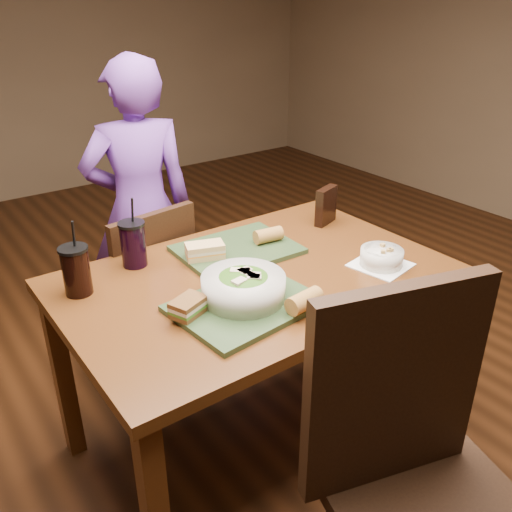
# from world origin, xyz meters

# --- Properties ---
(ground) EXTENTS (6.00, 6.00, 0.00)m
(ground) POSITION_xyz_m (0.00, 0.00, 0.00)
(ground) COLOR #381C0B
(ground) RESTS_ON ground
(dining_table) EXTENTS (1.30, 0.85, 0.75)m
(dining_table) POSITION_xyz_m (0.00, 0.00, 0.66)
(dining_table) COLOR #502B10
(dining_table) RESTS_ON ground
(chair_near) EXTENTS (0.57, 0.57, 1.06)m
(chair_near) POSITION_xyz_m (-0.11, -0.81, 0.59)
(chair_near) COLOR black
(chair_near) RESTS_ON ground
(chair_far) EXTENTS (0.42, 0.43, 0.87)m
(chair_far) POSITION_xyz_m (-0.16, 0.54, 0.48)
(chair_far) COLOR black
(chair_far) RESTS_ON ground
(diner) EXTENTS (0.57, 0.44, 1.40)m
(diner) POSITION_xyz_m (0.00, 0.92, 0.70)
(diner) COLOR #703AA2
(diner) RESTS_ON ground
(tray_near) EXTENTS (0.45, 0.36, 0.02)m
(tray_near) POSITION_xyz_m (-0.15, -0.16, 0.76)
(tray_near) COLOR #2A3F21
(tray_near) RESTS_ON dining_table
(tray_far) EXTENTS (0.43, 0.33, 0.02)m
(tray_far) POSITION_xyz_m (0.05, 0.19, 0.76)
(tray_far) COLOR #2A3F21
(tray_far) RESTS_ON dining_table
(salad_bowl) EXTENTS (0.26, 0.26, 0.09)m
(salad_bowl) POSITION_xyz_m (-0.14, -0.13, 0.81)
(salad_bowl) COLOR silver
(salad_bowl) RESTS_ON tray_near
(soup_bowl) EXTENTS (0.21, 0.21, 0.07)m
(soup_bowl) POSITION_xyz_m (0.39, -0.20, 0.78)
(soup_bowl) COLOR white
(soup_bowl) RESTS_ON dining_table
(sandwich_near) EXTENTS (0.12, 0.11, 0.05)m
(sandwich_near) POSITION_xyz_m (-0.32, -0.11, 0.79)
(sandwich_near) COLOR #593819
(sandwich_near) RESTS_ON tray_near
(sandwich_far) EXTENTS (0.15, 0.11, 0.05)m
(sandwich_far) POSITION_xyz_m (-0.09, 0.18, 0.79)
(sandwich_far) COLOR tan
(sandwich_far) RESTS_ON tray_far
(baguette_near) EXTENTS (0.12, 0.07, 0.06)m
(baguette_near) POSITION_xyz_m (-0.03, -0.29, 0.80)
(baguette_near) COLOR #AD7533
(baguette_near) RESTS_ON tray_near
(baguette_far) EXTENTS (0.11, 0.07, 0.05)m
(baguette_far) POSITION_xyz_m (0.17, 0.16, 0.79)
(baguette_far) COLOR #AD7533
(baguette_far) RESTS_ON tray_far
(cup_cola) EXTENTS (0.09, 0.09, 0.25)m
(cup_cola) POSITION_xyz_m (-0.53, 0.23, 0.83)
(cup_cola) COLOR black
(cup_cola) RESTS_ON dining_table
(cup_berry) EXTENTS (0.09, 0.09, 0.25)m
(cup_berry) POSITION_xyz_m (-0.30, 0.31, 0.83)
(cup_berry) COLOR black
(cup_berry) RESTS_ON dining_table
(chip_bag) EXTENTS (0.12, 0.07, 0.15)m
(chip_bag) POSITION_xyz_m (0.50, 0.20, 0.83)
(chip_bag) COLOR black
(chip_bag) RESTS_ON dining_table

